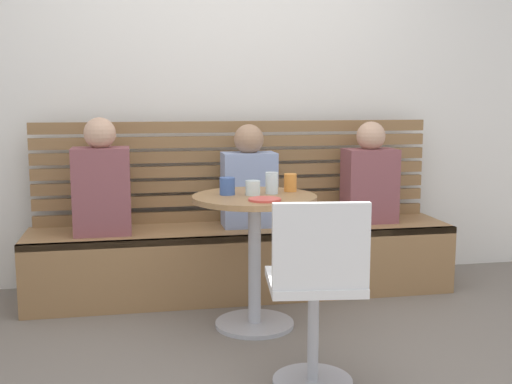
% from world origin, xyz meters
% --- Properties ---
extents(ground, '(8.00, 8.00, 0.00)m').
position_xyz_m(ground, '(0.00, 0.00, 0.00)').
color(ground, '#70665B').
extents(back_wall, '(5.20, 0.10, 2.90)m').
position_xyz_m(back_wall, '(0.00, 1.64, 1.45)').
color(back_wall, silver).
rests_on(back_wall, ground).
extents(booth_bench, '(2.70, 0.52, 0.44)m').
position_xyz_m(booth_bench, '(0.00, 1.20, 0.22)').
color(booth_bench, olive).
rests_on(booth_bench, ground).
extents(booth_backrest, '(2.65, 0.04, 0.67)m').
position_xyz_m(booth_backrest, '(0.00, 1.44, 0.78)').
color(booth_backrest, olive).
rests_on(booth_backrest, booth_bench).
extents(cafe_table, '(0.68, 0.68, 0.74)m').
position_xyz_m(cafe_table, '(-0.04, 0.61, 0.52)').
color(cafe_table, '#ADADB2').
rests_on(cafe_table, ground).
extents(white_chair, '(0.45, 0.45, 0.85)m').
position_xyz_m(white_chair, '(0.08, -0.21, 0.46)').
color(white_chair, '#ADADB2').
rests_on(white_chair, ground).
extents(person_adult, '(0.34, 0.22, 0.71)m').
position_xyz_m(person_adult, '(-0.87, 1.17, 0.76)').
color(person_adult, brown).
rests_on(person_adult, booth_bench).
extents(person_child_left, '(0.34, 0.22, 0.66)m').
position_xyz_m(person_child_left, '(0.05, 1.24, 0.73)').
color(person_child_left, '#8C9EC6').
rests_on(person_child_left, booth_bench).
extents(person_child_middle, '(0.34, 0.22, 0.67)m').
position_xyz_m(person_child_middle, '(0.86, 1.22, 0.74)').
color(person_child_middle, brown).
rests_on(person_child_middle, booth_bench).
extents(cup_mug_blue, '(0.08, 0.08, 0.09)m').
position_xyz_m(cup_mug_blue, '(-0.18, 0.66, 0.79)').
color(cup_mug_blue, '#3D5B9E').
rests_on(cup_mug_blue, cafe_table).
extents(cup_tumbler_orange, '(0.07, 0.07, 0.10)m').
position_xyz_m(cup_tumbler_orange, '(0.19, 0.71, 0.79)').
color(cup_tumbler_orange, orange).
rests_on(cup_tumbler_orange, cafe_table).
extents(cup_glass_tall, '(0.07, 0.07, 0.12)m').
position_xyz_m(cup_glass_tall, '(0.07, 0.64, 0.80)').
color(cup_glass_tall, silver).
rests_on(cup_glass_tall, cafe_table).
extents(cup_glass_short, '(0.08, 0.08, 0.08)m').
position_xyz_m(cup_glass_short, '(-0.04, 0.62, 0.78)').
color(cup_glass_short, silver).
rests_on(cup_glass_short, cafe_table).
extents(plate_small, '(0.17, 0.17, 0.01)m').
position_xyz_m(plate_small, '(-0.02, 0.43, 0.75)').
color(plate_small, '#DB4C42').
rests_on(plate_small, cafe_table).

